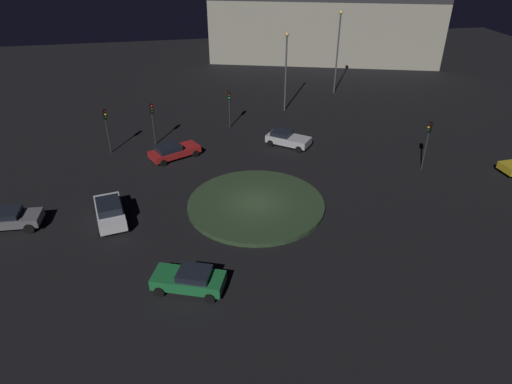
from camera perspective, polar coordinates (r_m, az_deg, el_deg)
ground_plane at (r=34.01m, az=0.00°, el=-1.77°), size 117.25×117.25×0.00m
roundabout_island at (r=33.92m, az=0.00°, el=-1.54°), size 10.26×10.26×0.32m
car_silver at (r=43.30m, az=3.96°, el=6.74°), size 3.94×4.30×1.40m
car_grey at (r=35.68m, az=-28.92°, el=-2.95°), size 2.17×4.54×1.39m
car_green at (r=26.64m, az=-8.36°, el=-10.83°), size 3.09×4.45×1.40m
car_white at (r=33.50m, az=-17.95°, el=-2.33°), size 4.60×2.72×1.60m
car_red at (r=41.44m, az=-10.40°, el=5.10°), size 3.53×4.80×1.36m
traffic_light_west at (r=46.72m, az=-3.40°, el=11.31°), size 0.36×0.30×3.92m
traffic_light_north at (r=40.45m, az=20.83°, el=6.59°), size 0.34×0.38×4.33m
traffic_light_southwest at (r=43.68m, az=-12.93°, el=9.32°), size 0.40×0.37×4.07m
traffic_light_southwest_near at (r=43.02m, az=-18.37°, el=8.33°), size 0.39×0.39×4.21m
streetlamp_west at (r=50.86m, az=3.80°, el=15.70°), size 0.45×0.45×8.56m
streetlamp_northwest at (r=57.44m, az=10.30°, el=17.80°), size 0.47×0.47×9.76m
store_building at (r=75.59m, az=8.52°, el=20.13°), size 22.98×36.19×9.65m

